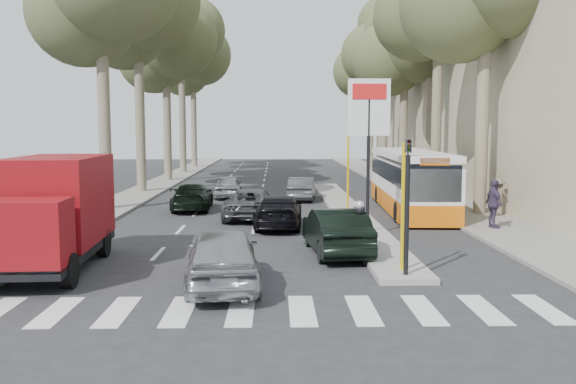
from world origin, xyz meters
The scene contains 26 objects.
ground centered at (0.00, 0.00, 0.00)m, with size 120.00×120.00×0.00m, color #28282B.
sidewalk_right centered at (8.60, 25.00, 0.06)m, with size 3.20×70.00×0.12m, color gray.
median_left centered at (-8.00, 28.00, 0.06)m, with size 2.40×64.00×0.12m, color gray.
traffic_island centered at (3.25, 11.00, 0.08)m, with size 1.50×26.00×0.16m, color gray.
building_far centered at (15.50, 34.00, 8.00)m, with size 11.00×20.00×16.00m, color #B7A88E.
billboard centered at (3.25, 5.00, 3.70)m, with size 1.50×12.10×5.60m.
traffic_light_island centered at (3.25, -1.50, 2.49)m, with size 0.16×0.41×3.60m.
tree_l_b centered at (-7.97, 20.11, 11.07)m, with size 7.40×7.20×14.88m.
tree_l_c centered at (-7.77, 28.11, 10.04)m, with size 7.40×7.20×13.71m.
tree_l_d centered at (-7.87, 36.11, 11.76)m, with size 7.40×7.20×15.66m.
tree_l_e centered at (-7.97, 44.11, 10.73)m, with size 7.40×7.20×14.49m.
tree_r_c centered at (9.03, 26.11, 9.69)m, with size 7.40×7.20×13.32m.
tree_r_d centered at (9.13, 34.11, 11.07)m, with size 7.40×7.20×14.88m.
tree_r_e centered at (9.23, 42.11, 10.38)m, with size 7.40×7.20×14.10m.
silver_hatchback centered at (-1.36, -2.00, 0.75)m, with size 1.76×4.39×1.49m, color #A0A3A7.
dark_hatchback centered at (1.80, 1.85, 0.72)m, with size 1.52×4.35×1.43m, color black.
queue_car_a centered at (-1.10, 9.41, 0.64)m, with size 2.13×4.62×1.29m, color #4A4E52.
queue_car_b centered at (0.06, 7.00, 0.64)m, with size 1.81×4.44×1.29m, color black.
queue_car_c centered at (-2.70, 17.22, 0.61)m, with size 1.45×3.60×1.23m, color #A7A9AF.
queue_car_d centered at (1.35, 16.06, 0.62)m, with size 1.31×3.76×1.24m, color #515559.
queue_car_e centered at (-4.00, 12.15, 0.63)m, with size 1.77×4.35×1.26m, color black.
red_truck centered at (-6.14, 0.00, 1.62)m, with size 2.46×5.86×3.07m.
city_bus centered at (6.20, 11.50, 1.49)m, with size 2.85×10.87×2.84m.
motorcycle centered at (2.39, 1.15, 0.80)m, with size 0.75×2.07×1.76m.
pedestrian_near centered at (8.16, 5.93, 1.04)m, with size 1.08×0.53×1.84m, color #40344F.
pedestrian_far centered at (9.52, 9.21, 0.93)m, with size 1.05×0.46×1.62m, color #675D4D.
Camera 1 is at (-0.06, -16.62, 3.87)m, focal length 38.00 mm.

